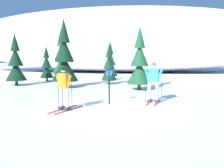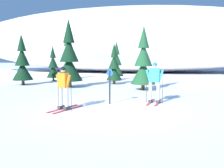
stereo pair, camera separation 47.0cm
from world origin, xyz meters
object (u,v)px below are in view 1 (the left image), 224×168
(skier_cyan_jacket, at_px, (153,81))
(pine_tree_center, at_px, (64,59))
(pine_tree_right, at_px, (109,67))
(pine_tree_far_left, at_px, (16,64))
(pine_tree_far_right, at_px, (139,63))
(skier_orange_jacket, at_px, (64,88))
(pine_tree_center_left, at_px, (61,58))
(pine_tree_center_right, at_px, (110,64))
(pine_tree_left, at_px, (47,66))
(trail_marker_post, at_px, (109,85))

(skier_cyan_jacket, bearing_deg, pine_tree_center, 140.53)
(pine_tree_right, bearing_deg, pine_tree_far_left, -166.35)
(pine_tree_far_right, bearing_deg, pine_tree_center, 173.41)
(pine_tree_far_left, distance_m, pine_tree_right, 6.75)
(skier_orange_jacket, height_order, pine_tree_center_left, pine_tree_center_left)
(pine_tree_center_right, distance_m, pine_tree_far_right, 6.68)
(skier_orange_jacket, height_order, pine_tree_center_right, pine_tree_center_right)
(pine_tree_center_right, bearing_deg, skier_orange_jacket, -92.13)
(pine_tree_center_left, relative_size, pine_tree_center_right, 1.35)
(pine_tree_far_left, bearing_deg, pine_tree_center_right, 37.96)
(skier_orange_jacket, distance_m, pine_tree_center_right, 12.10)
(pine_tree_center, bearing_deg, skier_cyan_jacket, -39.47)
(pine_tree_left, distance_m, pine_tree_center_left, 2.18)
(skier_orange_jacket, height_order, pine_tree_far_right, pine_tree_far_right)
(skier_orange_jacket, height_order, pine_tree_right, pine_tree_right)
(pine_tree_center_left, bearing_deg, pine_tree_far_right, -41.65)
(pine_tree_far_right, xyz_separation_m, trail_marker_post, (-1.36, -4.53, -0.81))
(pine_tree_center, bearing_deg, pine_tree_far_right, -6.59)
(skier_cyan_jacket, xyz_separation_m, trail_marker_post, (-1.95, -0.52, -0.12))
(trail_marker_post, bearing_deg, skier_cyan_jacket, 14.84)
(pine_tree_center, relative_size, pine_tree_right, 1.49)
(skier_orange_jacket, bearing_deg, trail_marker_post, 40.54)
(pine_tree_far_left, height_order, pine_tree_center, pine_tree_center)
(trail_marker_post, bearing_deg, pine_tree_far_right, 73.26)
(pine_tree_far_left, height_order, trail_marker_post, pine_tree_far_left)
(skier_cyan_jacket, distance_m, pine_tree_right, 7.45)
(skier_orange_jacket, xyz_separation_m, pine_tree_right, (0.72, 8.77, 0.41))
(skier_cyan_jacket, height_order, pine_tree_right, pine_tree_right)
(trail_marker_post, bearing_deg, pine_tree_center_left, 117.82)
(pine_tree_far_left, xyz_separation_m, pine_tree_center, (3.83, -0.70, 0.34))
(pine_tree_far_right, bearing_deg, pine_tree_far_left, 171.76)
(pine_tree_left, height_order, pine_tree_far_right, pine_tree_far_right)
(skier_cyan_jacket, distance_m, skier_orange_jacket, 4.04)
(pine_tree_far_left, height_order, pine_tree_center_right, pine_tree_far_left)
(pine_tree_left, xyz_separation_m, trail_marker_post, (6.37, -8.85, -0.40))
(skier_cyan_jacket, distance_m, pine_tree_center_left, 12.87)
(skier_orange_jacket, relative_size, trail_marker_post, 1.15)
(skier_cyan_jacket, bearing_deg, pine_tree_left, 134.96)
(pine_tree_far_left, bearing_deg, pine_tree_far_right, -8.24)
(skier_orange_jacket, relative_size, pine_tree_center_left, 0.38)
(skier_orange_jacket, relative_size, pine_tree_center_right, 0.51)
(pine_tree_left, xyz_separation_m, pine_tree_center_right, (5.21, 1.85, 0.19))
(pine_tree_far_right, distance_m, trail_marker_post, 4.80)
(pine_tree_center_left, xyz_separation_m, pine_tree_center_right, (4.55, -0.11, -0.50))
(pine_tree_far_left, xyz_separation_m, pine_tree_far_right, (8.81, -1.28, 0.09))
(pine_tree_right, bearing_deg, skier_orange_jacket, -94.71)
(pine_tree_center_right, bearing_deg, trail_marker_post, -83.82)
(pine_tree_far_right, bearing_deg, pine_tree_center_right, 112.21)
(pine_tree_left, height_order, pine_tree_center, pine_tree_center)
(skier_cyan_jacket, xyz_separation_m, pine_tree_center, (-5.57, 4.59, 0.94))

